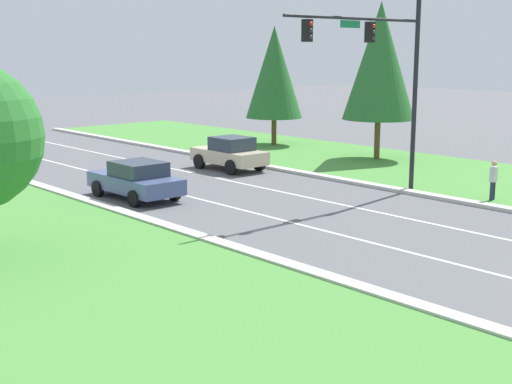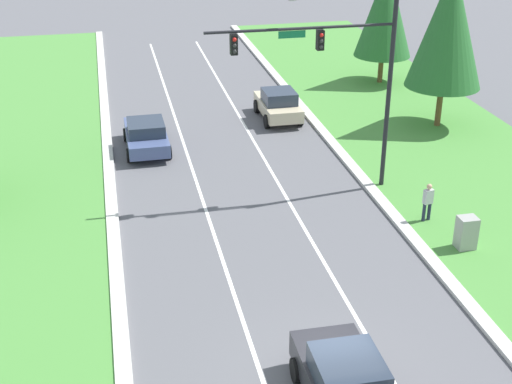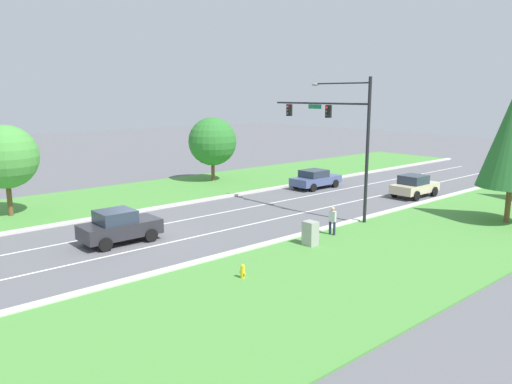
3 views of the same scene
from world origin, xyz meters
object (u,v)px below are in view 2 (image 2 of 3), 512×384
at_px(utility_cabinet, 466,233).
at_px(champagne_sedan, 278,104).
at_px(pedestrian, 428,201).
at_px(charcoal_sedan, 345,382).
at_px(conifer_near_right_tree, 448,26).
at_px(conifer_far_right_tree, 385,10).
at_px(slate_blue_sedan, 146,135).
at_px(traffic_signal_mast, 343,61).

bearing_deg(utility_cabinet, champagne_sedan, 102.42).
bearing_deg(pedestrian, charcoal_sedan, 41.31).
height_order(champagne_sedan, conifer_near_right_tree, conifer_near_right_tree).
height_order(charcoal_sedan, conifer_far_right_tree, conifer_far_right_tree).
bearing_deg(conifer_far_right_tree, slate_blue_sedan, -151.83).
height_order(charcoal_sedan, slate_blue_sedan, charcoal_sedan).
distance_m(utility_cabinet, conifer_far_right_tree, 21.75).
distance_m(traffic_signal_mast, pedestrian, 6.64).
distance_m(slate_blue_sedan, conifer_near_right_tree, 16.40).
bearing_deg(traffic_signal_mast, slate_blue_sedan, 140.10).
xyz_separation_m(utility_cabinet, conifer_far_right_tree, (4.66, 20.87, 4.01)).
height_order(charcoal_sedan, pedestrian, charcoal_sedan).
bearing_deg(pedestrian, conifer_near_right_tree, -130.98).
height_order(champagne_sedan, conifer_far_right_tree, conifer_far_right_tree).
relative_size(champagne_sedan, utility_cabinet, 3.11).
xyz_separation_m(traffic_signal_mast, utility_cabinet, (3.13, -5.98, -5.17)).
distance_m(slate_blue_sedan, pedestrian, 14.57).
bearing_deg(conifer_near_right_tree, utility_cabinet, -110.80).
bearing_deg(slate_blue_sedan, utility_cabinet, -49.32).
relative_size(charcoal_sedan, champagne_sedan, 1.00).
xyz_separation_m(traffic_signal_mast, champagne_sedan, (-0.29, 9.55, -4.97)).
bearing_deg(slate_blue_sedan, traffic_signal_mast, -40.40).
bearing_deg(charcoal_sedan, utility_cabinet, 45.51).
relative_size(conifer_near_right_tree, conifer_far_right_tree, 1.14).
height_order(utility_cabinet, pedestrian, pedestrian).
xyz_separation_m(pedestrian, conifer_near_right_tree, (5.28, 10.22, 4.53)).
bearing_deg(traffic_signal_mast, conifer_far_right_tree, 62.37).
distance_m(utility_cabinet, pedestrian, 2.42).
height_order(slate_blue_sedan, conifer_far_right_tree, conifer_far_right_tree).
xyz_separation_m(utility_cabinet, pedestrian, (-0.50, 2.35, 0.27)).
bearing_deg(slate_blue_sedan, conifer_near_right_tree, -0.28).
height_order(traffic_signal_mast, conifer_far_right_tree, traffic_signal_mast).
bearing_deg(charcoal_sedan, champagne_sedan, 81.11).
height_order(pedestrian, conifer_near_right_tree, conifer_near_right_tree).
xyz_separation_m(charcoal_sedan, conifer_near_right_tree, (11.97, 19.76, 4.56)).
bearing_deg(utility_cabinet, traffic_signal_mast, 117.65).
height_order(traffic_signal_mast, champagne_sedan, traffic_signal_mast).
height_order(traffic_signal_mast, pedestrian, traffic_signal_mast).
height_order(conifer_near_right_tree, conifer_far_right_tree, conifer_near_right_tree).
distance_m(traffic_signal_mast, slate_blue_sedan, 11.36).
bearing_deg(traffic_signal_mast, utility_cabinet, -62.35).
distance_m(pedestrian, conifer_near_right_tree, 12.36).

